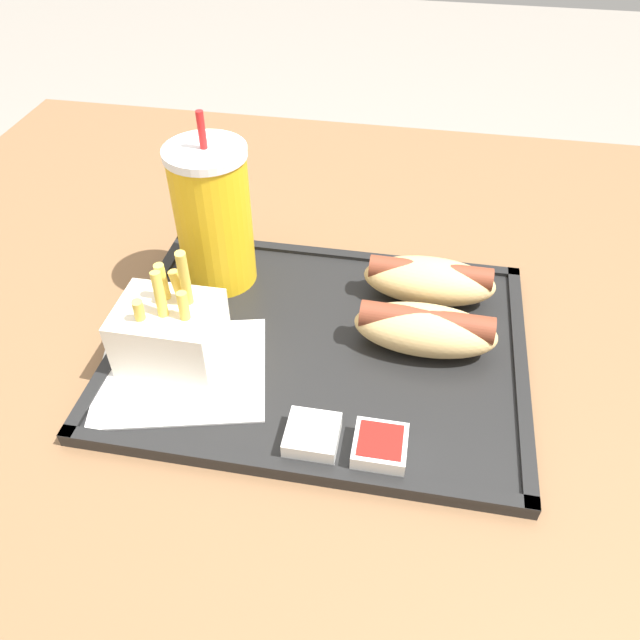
{
  "coord_description": "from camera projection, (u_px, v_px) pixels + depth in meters",
  "views": [
    {
      "loc": [
        0.09,
        -0.41,
        1.19
      ],
      "look_at": [
        0.02,
        -0.0,
        0.81
      ],
      "focal_mm": 35.0,
      "sensor_mm": 36.0,
      "label": 1
    }
  ],
  "objects": [
    {
      "name": "paper_napkin",
      "position": [
        182.0,
        370.0,
        0.56
      ],
      "size": [
        0.17,
        0.16,
        0.0
      ],
      "color": "white",
      "rests_on": "food_tray"
    },
    {
      "name": "dining_table",
      "position": [
        307.0,
        545.0,
        0.86
      ],
      "size": [
        1.06,
        0.99,
        0.77
      ],
      "color": "brown",
      "rests_on": "ground_plane"
    },
    {
      "name": "hot_dog_near",
      "position": [
        425.0,
        328.0,
        0.57
      ],
      "size": [
        0.13,
        0.06,
        0.04
      ],
      "color": "#DBB270",
      "rests_on": "food_tray"
    },
    {
      "name": "food_tray",
      "position": [
        320.0,
        347.0,
        0.59
      ],
      "size": [
        0.38,
        0.29,
        0.01
      ],
      "color": "black",
      "rests_on": "dining_table"
    },
    {
      "name": "hot_dog_far",
      "position": [
        429.0,
        280.0,
        0.62
      ],
      "size": [
        0.13,
        0.06,
        0.04
      ],
      "color": "#DBB270",
      "rests_on": "food_tray"
    },
    {
      "name": "sauce_cup_ketchup",
      "position": [
        380.0,
        447.0,
        0.49
      ],
      "size": [
        0.04,
        0.04,
        0.02
      ],
      "color": "silver",
      "rests_on": "food_tray"
    },
    {
      "name": "fries_carton",
      "position": [
        171.0,
        332.0,
        0.55
      ],
      "size": [
        0.09,
        0.07,
        0.12
      ],
      "color": "silver",
      "rests_on": "food_tray"
    },
    {
      "name": "soda_cup",
      "position": [
        213.0,
        217.0,
        0.61
      ],
      "size": [
        0.08,
        0.08,
        0.18
      ],
      "color": "gold",
      "rests_on": "food_tray"
    },
    {
      "name": "sauce_cup_mayo",
      "position": [
        312.0,
        435.0,
        0.5
      ],
      "size": [
        0.04,
        0.04,
        0.02
      ],
      "color": "silver",
      "rests_on": "food_tray"
    }
  ]
}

